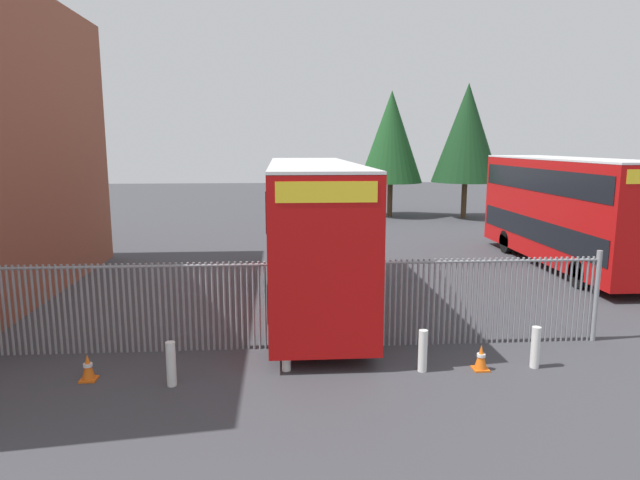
{
  "coord_description": "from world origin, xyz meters",
  "views": [
    {
      "loc": [
        -1.2,
        -13.0,
        4.99
      ],
      "look_at": [
        0.0,
        4.0,
        2.0
      ],
      "focal_mm": 30.98,
      "sensor_mm": 36.0,
      "label": 1
    }
  ],
  "objects_px": {
    "bollard_center_front": "(286,350)",
    "traffic_cone_mid_forecourt": "(481,357)",
    "double_decker_bus_near_gate": "(312,228)",
    "bollard_near_right": "(423,351)",
    "bollard_near_left": "(171,364)",
    "double_decker_bus_behind_fence_left": "(566,208)",
    "traffic_cone_by_gate": "(88,367)",
    "bollard_far_right": "(535,347)"
  },
  "relations": [
    {
      "from": "traffic_cone_by_gate",
      "to": "double_decker_bus_near_gate",
      "type": "bearing_deg",
      "value": 46.28
    },
    {
      "from": "double_decker_bus_near_gate",
      "to": "traffic_cone_by_gate",
      "type": "bearing_deg",
      "value": -133.72
    },
    {
      "from": "bollard_near_right",
      "to": "traffic_cone_mid_forecourt",
      "type": "bearing_deg",
      "value": -1.01
    },
    {
      "from": "double_decker_bus_near_gate",
      "to": "bollard_far_right",
      "type": "xyz_separation_m",
      "value": [
        4.72,
        -5.32,
        -1.95
      ]
    },
    {
      "from": "bollard_near_right",
      "to": "traffic_cone_mid_forecourt",
      "type": "height_order",
      "value": "bollard_near_right"
    },
    {
      "from": "bollard_center_front",
      "to": "bollard_far_right",
      "type": "xyz_separation_m",
      "value": [
        5.59,
        -0.23,
        0.0
      ]
    },
    {
      "from": "traffic_cone_by_gate",
      "to": "traffic_cone_mid_forecourt",
      "type": "relative_size",
      "value": 1.0
    },
    {
      "from": "double_decker_bus_near_gate",
      "to": "traffic_cone_mid_forecourt",
      "type": "relative_size",
      "value": 18.32
    },
    {
      "from": "bollard_near_left",
      "to": "bollard_far_right",
      "type": "bearing_deg",
      "value": 2.78
    },
    {
      "from": "double_decker_bus_near_gate",
      "to": "bollard_near_right",
      "type": "height_order",
      "value": "double_decker_bus_near_gate"
    },
    {
      "from": "bollard_near_left",
      "to": "traffic_cone_by_gate",
      "type": "height_order",
      "value": "bollard_near_left"
    },
    {
      "from": "double_decker_bus_near_gate",
      "to": "bollard_near_right",
      "type": "relative_size",
      "value": 11.38
    },
    {
      "from": "bollard_near_right",
      "to": "traffic_cone_mid_forecourt",
      "type": "distance_m",
      "value": 1.33
    },
    {
      "from": "bollard_near_left",
      "to": "bollard_far_right",
      "type": "relative_size",
      "value": 1.0
    },
    {
      "from": "double_decker_bus_behind_fence_left",
      "to": "traffic_cone_by_gate",
      "type": "xyz_separation_m",
      "value": [
        -15.61,
        -9.97,
        -2.13
      ]
    },
    {
      "from": "double_decker_bus_near_gate",
      "to": "bollard_far_right",
      "type": "distance_m",
      "value": 7.38
    },
    {
      "from": "bollard_center_front",
      "to": "bollard_near_right",
      "type": "distance_m",
      "value": 3.02
    },
    {
      "from": "double_decker_bus_near_gate",
      "to": "double_decker_bus_behind_fence_left",
      "type": "distance_m",
      "value": 11.5
    },
    {
      "from": "double_decker_bus_behind_fence_left",
      "to": "bollard_near_right",
      "type": "distance_m",
      "value": 13.18
    },
    {
      "from": "double_decker_bus_behind_fence_left",
      "to": "bollard_center_front",
      "type": "distance_m",
      "value": 15.11
    },
    {
      "from": "double_decker_bus_near_gate",
      "to": "bollard_center_front",
      "type": "height_order",
      "value": "double_decker_bus_near_gate"
    },
    {
      "from": "bollard_near_left",
      "to": "bollard_center_front",
      "type": "distance_m",
      "value": 2.47
    },
    {
      "from": "bollard_center_front",
      "to": "traffic_cone_by_gate",
      "type": "xyz_separation_m",
      "value": [
        -4.22,
        -0.23,
        -0.19
      ]
    },
    {
      "from": "double_decker_bus_near_gate",
      "to": "traffic_cone_mid_forecourt",
      "type": "xyz_separation_m",
      "value": [
        3.46,
        -5.37,
        -2.13
      ]
    },
    {
      "from": "double_decker_bus_behind_fence_left",
      "to": "traffic_cone_by_gate",
      "type": "relative_size",
      "value": 18.32
    },
    {
      "from": "traffic_cone_mid_forecourt",
      "to": "bollard_near_left",
      "type": "bearing_deg",
      "value": -177.15
    },
    {
      "from": "bollard_near_left",
      "to": "bollard_far_right",
      "type": "distance_m",
      "value": 8.0
    },
    {
      "from": "bollard_near_left",
      "to": "bollard_center_front",
      "type": "xyz_separation_m",
      "value": [
        2.39,
        0.62,
        0.0
      ]
    },
    {
      "from": "bollard_near_left",
      "to": "traffic_cone_mid_forecourt",
      "type": "bearing_deg",
      "value": 2.85
    },
    {
      "from": "double_decker_bus_near_gate",
      "to": "bollard_near_right",
      "type": "xyz_separation_m",
      "value": [
        2.14,
        -5.35,
        -1.95
      ]
    },
    {
      "from": "bollard_near_right",
      "to": "bollard_near_left",
      "type": "bearing_deg",
      "value": -176.21
    },
    {
      "from": "bollard_near_right",
      "to": "double_decker_bus_behind_fence_left",
      "type": "bearing_deg",
      "value": 50.04
    },
    {
      "from": "double_decker_bus_behind_fence_left",
      "to": "bollard_near_left",
      "type": "bearing_deg",
      "value": -143.08
    },
    {
      "from": "double_decker_bus_behind_fence_left",
      "to": "bollard_near_left",
      "type": "height_order",
      "value": "double_decker_bus_behind_fence_left"
    },
    {
      "from": "double_decker_bus_near_gate",
      "to": "traffic_cone_mid_forecourt",
      "type": "bearing_deg",
      "value": -57.2
    },
    {
      "from": "bollard_near_left",
      "to": "traffic_cone_mid_forecourt",
      "type": "relative_size",
      "value": 1.61
    },
    {
      "from": "double_decker_bus_behind_fence_left",
      "to": "bollard_far_right",
      "type": "distance_m",
      "value": 11.69
    },
    {
      "from": "bollard_center_front",
      "to": "traffic_cone_mid_forecourt",
      "type": "bearing_deg",
      "value": -3.71
    },
    {
      "from": "bollard_far_right",
      "to": "bollard_near_left",
      "type": "bearing_deg",
      "value": -177.22
    },
    {
      "from": "double_decker_bus_near_gate",
      "to": "traffic_cone_mid_forecourt",
      "type": "height_order",
      "value": "double_decker_bus_near_gate"
    },
    {
      "from": "double_decker_bus_behind_fence_left",
      "to": "bollard_near_left",
      "type": "relative_size",
      "value": 11.38
    },
    {
      "from": "traffic_cone_mid_forecourt",
      "to": "traffic_cone_by_gate",
      "type": "bearing_deg",
      "value": 179.65
    }
  ]
}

